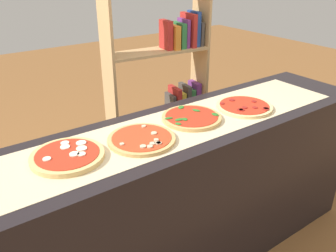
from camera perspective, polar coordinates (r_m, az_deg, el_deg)
counter at (r=1.99m, az=0.00°, el=-12.52°), size 2.57×0.56×0.92m
parchment_paper at (r=1.74m, az=0.00°, el=-0.56°), size 2.13×0.41×0.00m
pizza_mozzarella_0 at (r=1.55m, az=-15.94°, el=-4.65°), size 0.31×0.31×0.03m
pizza_mushroom_1 at (r=1.64m, az=-4.28°, el=-2.10°), size 0.32×0.32×0.03m
pizza_spinach_2 at (r=1.85m, az=3.82°, el=1.39°), size 0.31×0.31×0.03m
pizza_pepperoni_3 at (r=2.03m, az=12.24°, el=3.12°), size 0.31×0.31×0.02m
bookshelf at (r=2.76m, az=0.20°, el=5.30°), size 0.80×0.30×1.61m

